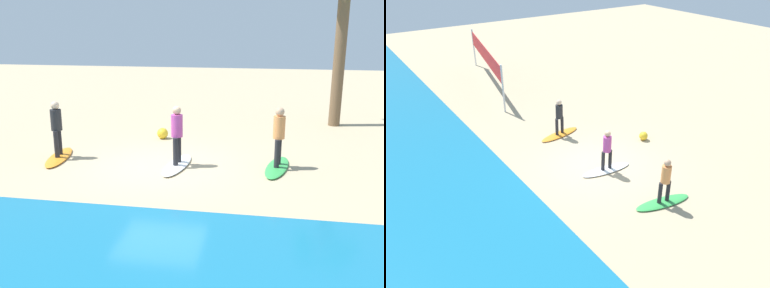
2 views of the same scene
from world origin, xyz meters
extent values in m
plane|color=tan|center=(0.00, 0.00, 0.00)|extent=(60.00, 60.00, 0.00)
ellipsoid|color=green|center=(-3.27, -0.38, 0.04)|extent=(0.90, 2.16, 0.09)
cylinder|color=#232328|center=(-3.25, -0.22, 0.48)|extent=(0.14, 0.14, 0.78)
cylinder|color=#232328|center=(-3.30, -0.53, 0.48)|extent=(0.14, 0.14, 0.78)
cylinder|color=#E58C4C|center=(-3.27, -0.38, 1.18)|extent=(0.32, 0.32, 0.62)
sphere|color=tan|center=(-3.27, -0.38, 1.61)|extent=(0.24, 0.24, 0.24)
ellipsoid|color=white|center=(-0.50, -0.08, 0.04)|extent=(0.74, 2.14, 0.09)
cylinder|color=#232328|center=(-0.49, 0.08, 0.48)|extent=(0.14, 0.14, 0.78)
cylinder|color=#232328|center=(-0.51, -0.24, 0.48)|extent=(0.14, 0.14, 0.78)
cylinder|color=#B74293|center=(-0.50, -0.08, 1.18)|extent=(0.32, 0.32, 0.62)
sphere|color=tan|center=(-0.50, -0.08, 1.61)|extent=(0.24, 0.24, 0.24)
ellipsoid|color=orange|center=(3.14, -0.20, 0.04)|extent=(0.95, 2.17, 0.09)
cylinder|color=#232328|center=(3.11, -0.05, 0.48)|extent=(0.14, 0.14, 0.78)
cylinder|color=#232328|center=(3.17, -0.36, 0.48)|extent=(0.14, 0.14, 0.78)
cylinder|color=#262628|center=(3.14, -0.20, 1.18)|extent=(0.32, 0.32, 0.62)
sphere|color=beige|center=(3.14, -0.20, 1.61)|extent=(0.24, 0.24, 0.24)
cylinder|color=brown|center=(-5.53, -6.37, 2.77)|extent=(0.44, 0.44, 5.55)
sphere|color=yellow|center=(0.67, -3.07, 0.19)|extent=(0.39, 0.39, 0.39)
camera|label=1|loc=(-3.01, 11.41, 3.84)|focal=40.96mm
camera|label=2|loc=(-10.81, 8.19, 8.12)|focal=37.13mm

